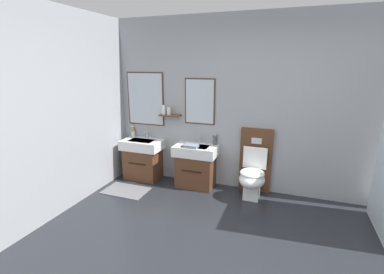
# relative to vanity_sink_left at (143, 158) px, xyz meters

# --- Properties ---
(wall_back) EXTENTS (5.11, 0.27, 2.65)m
(wall_back) POSITION_rel_vanity_sink_left_xyz_m (1.97, 0.24, 0.96)
(wall_back) COLOR #999EA3
(wall_back) RESTS_ON ground
(wall_left) EXTENTS (0.12, 4.39, 2.65)m
(wall_left) POSITION_rel_vanity_sink_left_xyz_m (-0.50, -1.89, 0.96)
(wall_left) COLOR #999EA3
(wall_left) RESTS_ON ground
(bath_mat) EXTENTS (0.68, 0.44, 0.01)m
(bath_mat) POSITION_rel_vanity_sink_left_xyz_m (0.00, -0.57, -0.36)
(bath_mat) COLOR slate
(bath_mat) RESTS_ON ground
(vanity_sink_left) EXTENTS (0.68, 0.44, 0.68)m
(vanity_sink_left) POSITION_rel_vanity_sink_left_xyz_m (0.00, 0.00, 0.00)
(vanity_sink_left) COLOR #56331E
(vanity_sink_left) RESTS_ON ground
(tap_on_left_sink) EXTENTS (0.03, 0.13, 0.11)m
(tap_on_left_sink) POSITION_rel_vanity_sink_left_xyz_m (0.00, 0.15, 0.39)
(tap_on_left_sink) COLOR silver
(tap_on_left_sink) RESTS_ON vanity_sink_left
(vanity_sink_right) EXTENTS (0.68, 0.44, 0.68)m
(vanity_sink_right) POSITION_rel_vanity_sink_left_xyz_m (0.97, 0.00, 0.00)
(vanity_sink_right) COLOR #56331E
(vanity_sink_right) RESTS_ON ground
(tap_on_right_sink) EXTENTS (0.03, 0.13, 0.11)m
(tap_on_right_sink) POSITION_rel_vanity_sink_left_xyz_m (0.97, 0.15, 0.39)
(tap_on_right_sink) COLOR silver
(tap_on_right_sink) RESTS_ON vanity_sink_right
(toilet) EXTENTS (0.48, 0.62, 1.00)m
(toilet) POSITION_rel_vanity_sink_left_xyz_m (1.89, -0.02, 0.01)
(toilet) COLOR #56331E
(toilet) RESTS_ON ground
(toothbrush_cup) EXTENTS (0.07, 0.07, 0.20)m
(toothbrush_cup) POSITION_rel_vanity_sink_left_xyz_m (-0.26, 0.14, 0.38)
(toothbrush_cup) COLOR silver
(toothbrush_cup) RESTS_ON vanity_sink_left
(soap_dispenser) EXTENTS (0.06, 0.06, 0.18)m
(soap_dispenser) POSITION_rel_vanity_sink_left_xyz_m (1.24, 0.15, 0.40)
(soap_dispenser) COLOR #4C4C51
(soap_dispenser) RESTS_ON vanity_sink_right
(folded_hand_towel) EXTENTS (0.22, 0.16, 0.04)m
(folded_hand_towel) POSITION_rel_vanity_sink_left_xyz_m (0.93, -0.12, 0.35)
(folded_hand_towel) COLOR gray
(folded_hand_towel) RESTS_ON vanity_sink_right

